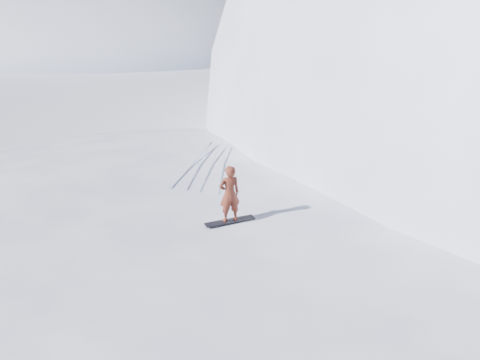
{
  "coord_description": "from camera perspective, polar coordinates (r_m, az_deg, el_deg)",
  "views": [
    {
      "loc": [
        7.12,
        -12.56,
        9.58
      ],
      "look_at": [
        2.08,
        1.35,
        3.5
      ],
      "focal_mm": 35.0,
      "sensor_mm": 36.0,
      "label": 1
    }
  ],
  "objects": [
    {
      "name": "near_ridge",
      "position": [
        19.27,
        -1.36,
        -7.47
      ],
      "size": [
        36.0,
        28.0,
        4.8
      ],
      "primitive_type": "ellipsoid",
      "color": "white",
      "rests_on": "ground"
    },
    {
      "name": "ground",
      "position": [
        17.32,
        -8.18,
        -11.48
      ],
      "size": [
        400.0,
        400.0,
        0.0
      ],
      "primitive_type": "plane",
      "color": "white",
      "rests_on": "ground"
    },
    {
      "name": "far_ridge_c",
      "position": [
        131.65,
        -1.16,
        18.17
      ],
      "size": [
        140.0,
        90.0,
        36.0
      ],
      "primitive_type": "ellipsoid",
      "color": "white",
      "rests_on": "ground"
    },
    {
      "name": "peak_shoulder",
      "position": [
        34.06,
        23.97,
        4.05
      ],
      "size": [
        28.0,
        24.0,
        18.0
      ],
      "primitive_type": "ellipsoid",
      "color": "white",
      "rests_on": "ground"
    },
    {
      "name": "snowboarder",
      "position": [
        15.17,
        -1.29,
        -1.71
      ],
      "size": [
        0.84,
        0.82,
        1.94
      ],
      "primitive_type": "imported",
      "rotation": [
        0.0,
        0.0,
        3.88
      ],
      "color": "maroon",
      "rests_on": "snowboard"
    },
    {
      "name": "board_tracks",
      "position": [
        20.67,
        -4.02,
        2.03
      ],
      "size": [
        2.79,
        5.96,
        0.04
      ],
      "color": "silver",
      "rests_on": "ground"
    },
    {
      "name": "snowboard",
      "position": [
        15.6,
        -1.26,
        -5.01
      ],
      "size": [
        1.49,
        1.39,
        0.03
      ],
      "primitive_type": "cube",
      "rotation": [
        0.0,
        0.0,
        0.73
      ],
      "color": "black",
      "rests_on": "near_ridge"
    },
    {
      "name": "wind_bumps",
      "position": [
        19.13,
        -6.72,
        -7.87
      ],
      "size": [
        16.0,
        14.4,
        1.0
      ],
      "color": "white",
      "rests_on": "ground"
    }
  ]
}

